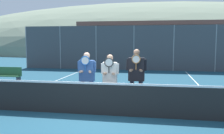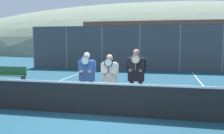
% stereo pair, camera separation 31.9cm
% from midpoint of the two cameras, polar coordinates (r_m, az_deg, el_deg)
% --- Properties ---
extents(ground_plane, '(120.00, 120.00, 0.00)m').
position_cam_midpoint_polar(ground_plane, '(7.34, -2.11, -10.87)').
color(ground_plane, navy).
extents(hill_distant, '(101.18, 56.21, 19.67)m').
position_cam_midpoint_polar(hill_distant, '(56.51, 10.57, 3.71)').
color(hill_distant, slate).
rests_on(hill_distant, ground_plane).
extents(clubhouse_building, '(14.27, 5.50, 3.86)m').
position_cam_midpoint_polar(clubhouse_building, '(24.53, 12.04, 5.44)').
color(clubhouse_building, tan).
rests_on(clubhouse_building, ground_plane).
extents(fence_back, '(17.03, 0.06, 3.25)m').
position_cam_midpoint_polar(fence_back, '(18.27, 6.83, 4.36)').
color(fence_back, gray).
rests_on(fence_back, ground_plane).
extents(tennis_net, '(9.85, 0.09, 1.05)m').
position_cam_midpoint_polar(tennis_net, '(7.21, -2.12, -7.14)').
color(tennis_net, gray).
rests_on(tennis_net, ground_plane).
extents(court_line_left_sideline, '(0.05, 16.00, 0.01)m').
position_cam_midpoint_polar(court_line_left_sideline, '(11.40, -16.36, -5.00)').
color(court_line_left_sideline, white).
rests_on(court_line_left_sideline, ground_plane).
extents(court_line_right_sideline, '(0.05, 16.00, 0.01)m').
position_cam_midpoint_polar(court_line_right_sideline, '(10.20, 22.94, -6.51)').
color(court_line_right_sideline, white).
rests_on(court_line_right_sideline, ground_plane).
extents(player_leftmost, '(0.61, 0.34, 1.76)m').
position_cam_midpoint_polar(player_leftmost, '(8.00, -4.62, -1.78)').
color(player_leftmost, '#232838').
rests_on(player_leftmost, ground_plane).
extents(player_center_left, '(0.56, 0.34, 1.71)m').
position_cam_midpoint_polar(player_center_left, '(7.70, 0.63, -2.41)').
color(player_center_left, '#232838').
rests_on(player_center_left, ground_plane).
extents(player_center_right, '(0.63, 0.34, 1.88)m').
position_cam_midpoint_polar(player_center_right, '(7.69, 6.71, -1.70)').
color(player_center_right, '#232838').
rests_on(player_center_right, ground_plane).
extents(car_far_left, '(4.16, 1.93, 1.82)m').
position_cam_midpoint_polar(car_far_left, '(21.29, -3.12, 2.72)').
color(car_far_left, navy).
rests_on(car_far_left, ground_plane).
extents(car_left_of_center, '(4.40, 2.09, 1.90)m').
position_cam_midpoint_polar(car_left_of_center, '(20.46, 10.42, 2.60)').
color(car_left_of_center, '#B2B7BC').
rests_on(car_left_of_center, ground_plane).
extents(bench_courtside, '(1.69, 0.36, 0.85)m').
position_cam_midpoint_polar(bench_courtside, '(13.42, -21.64, -1.57)').
color(bench_courtside, '#2D6038').
rests_on(bench_courtside, ground_plane).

